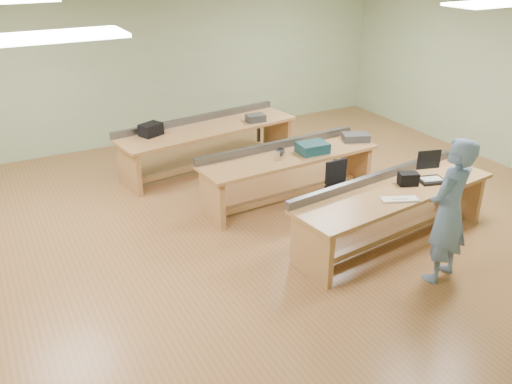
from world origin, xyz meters
TOP-DOWN VIEW (x-y plane):
  - floor at (0.00, 0.00)m, footprint 10.00×10.00m
  - wall_back at (0.00, 4.00)m, footprint 10.00×0.04m
  - wall_front at (0.00, -4.00)m, footprint 10.00×0.04m
  - wall_right at (5.00, 0.00)m, footprint 0.04×8.00m
  - fluor_panels at (0.00, 0.00)m, footprint 6.20×3.50m
  - workbench_front at (1.42, -1.36)m, footprint 3.05×1.15m
  - workbench_mid at (0.87, 0.34)m, footprint 2.84×0.89m
  - workbench_back at (0.33, 2.11)m, footprint 3.26×1.28m
  - person at (1.38, -2.30)m, footprint 0.73×0.58m
  - laptop_base at (2.02, -1.40)m, footprint 0.39×0.35m
  - laptop_screen at (2.06, -1.27)m, footprint 0.32×0.11m
  - keyboard at (1.27, -1.64)m, footprint 0.47×0.31m
  - trackball_mouse at (2.23, -1.59)m, footprint 0.13×0.15m
  - camera_bag at (1.67, -1.33)m, footprint 0.29×0.24m
  - task_chair at (1.31, -0.41)m, footprint 0.45×0.45m
  - parts_bin_teal at (1.23, 0.24)m, footprint 0.46×0.36m
  - parts_bin_grey at (2.13, 0.36)m, footprint 0.48×0.40m
  - mug at (0.74, 0.36)m, footprint 0.16×0.16m
  - drinks_can at (0.60, 0.21)m, footprint 0.09×0.09m
  - storage_box_back at (-0.65, 2.13)m, footprint 0.42×0.37m
  - tray_back at (1.19, 1.97)m, footprint 0.33×0.25m

SIDE VIEW (x-z plane):
  - floor at x=0.00m, z-range 0.00..0.00m
  - task_chair at x=1.31m, z-range -0.11..0.69m
  - workbench_mid at x=0.87m, z-range 0.13..0.99m
  - workbench_front at x=1.42m, z-range 0.13..0.99m
  - workbench_back at x=0.33m, z-range 0.13..0.99m
  - keyboard at x=1.27m, z-range 0.75..0.78m
  - laptop_base at x=2.02m, z-range 0.75..0.79m
  - trackball_mouse at x=2.23m, z-range 0.75..0.81m
  - mug at x=0.74m, z-range 0.75..0.86m
  - parts_bin_grey at x=2.13m, z-range 0.75..0.86m
  - tray_back at x=1.19m, z-range 0.75..0.88m
  - drinks_can at x=0.60m, z-range 0.75..0.88m
  - parts_bin_teal at x=1.23m, z-range 0.75..0.90m
  - camera_bag at x=1.67m, z-range 0.75..0.92m
  - storage_box_back at x=-0.65m, z-range 0.75..0.95m
  - person at x=1.38m, z-range 0.00..1.75m
  - laptop_screen at x=2.06m, z-range 0.88..1.14m
  - wall_back at x=0.00m, z-range 0.00..3.00m
  - wall_front at x=0.00m, z-range 0.00..3.00m
  - wall_right at x=5.00m, z-range 0.00..3.00m
  - fluor_panels at x=0.00m, z-range 2.96..2.99m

